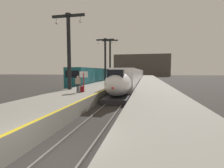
# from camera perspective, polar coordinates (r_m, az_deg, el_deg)

# --- Properties ---
(ground_plane) EXTENTS (260.00, 260.00, 0.00)m
(ground_plane) POSITION_cam_1_polar(r_m,az_deg,el_deg) (6.47, -18.57, -25.43)
(ground_plane) COLOR #33302D
(platform_left) EXTENTS (4.80, 110.00, 1.05)m
(platform_left) POSITION_cam_1_polar(r_m,az_deg,el_deg) (30.48, -1.49, -0.48)
(platform_left) COLOR gray
(platform_left) RESTS_ON ground
(platform_right) EXTENTS (4.80, 110.00, 1.05)m
(platform_right) POSITION_cam_1_polar(r_m,az_deg,el_deg) (29.70, 13.91, -0.75)
(platform_right) COLOR gray
(platform_right) RESTS_ON ground
(platform_left_safety_stripe) EXTENTS (0.20, 107.80, 0.01)m
(platform_left_safety_stripe) POSITION_cam_1_polar(r_m,az_deg,el_deg) (30.00, 2.75, 0.44)
(platform_left_safety_stripe) COLOR yellow
(platform_left_safety_stripe) RESTS_ON platform_left
(rail_main_left) EXTENTS (0.08, 110.00, 0.12)m
(rail_main_left) POSITION_cam_1_polar(r_m,az_deg,el_deg) (32.67, 5.27, -0.98)
(rail_main_left) COLOR slate
(rail_main_left) RESTS_ON ground
(rail_main_right) EXTENTS (0.08, 110.00, 0.12)m
(rail_main_right) POSITION_cam_1_polar(r_m,az_deg,el_deg) (32.53, 7.89, -1.03)
(rail_main_right) COLOR slate
(rail_main_right) RESTS_ON ground
(rail_secondary_left) EXTENTS (0.08, 110.00, 0.12)m
(rail_secondary_left) POSITION_cam_1_polar(r_m,az_deg,el_deg) (34.52, -8.21, -0.71)
(rail_secondary_left) COLOR slate
(rail_secondary_left) RESTS_ON ground
(rail_secondary_right) EXTENTS (0.08, 110.00, 0.12)m
(rail_secondary_right) POSITION_cam_1_polar(r_m,az_deg,el_deg) (34.04, -5.84, -0.76)
(rail_secondary_right) COLOR slate
(rail_secondary_right) RESTS_ON ground
(highspeed_train_main) EXTENTS (2.92, 74.49, 3.60)m
(highspeed_train_main) POSITION_cam_1_polar(r_m,az_deg,el_deg) (50.87, 8.48, 3.13)
(highspeed_train_main) COLOR silver
(highspeed_train_main) RESTS_ON ground
(regional_train_adjacent) EXTENTS (2.85, 36.60, 3.80)m
(regional_train_adjacent) POSITION_cam_1_polar(r_m,az_deg,el_deg) (42.66, -3.21, 3.11)
(regional_train_adjacent) COLOR #145660
(regional_train_adjacent) RESTS_ON ground
(station_column_mid) EXTENTS (4.00, 0.68, 8.71)m
(station_column_mid) POSITION_cam_1_polar(r_m,az_deg,el_deg) (20.03, -14.90, 13.36)
(station_column_mid) COLOR black
(station_column_mid) RESTS_ON platform_left
(station_column_far) EXTENTS (4.00, 0.68, 9.24)m
(station_column_far) POSITION_cam_1_polar(r_m,az_deg,el_deg) (36.31, -2.38, 9.93)
(station_column_far) COLOR black
(station_column_far) RESTS_ON platform_left
(station_column_distant) EXTENTS (4.00, 0.68, 9.95)m
(station_column_distant) POSITION_cam_1_polar(r_m,az_deg,el_deg) (41.11, -0.68, 9.83)
(station_column_distant) COLOR black
(station_column_distant) RESTS_ON platform_left
(passenger_near_edge) EXTENTS (0.56, 0.30, 1.69)m
(passenger_near_edge) POSITION_cam_1_polar(r_m,az_deg,el_deg) (16.66, -11.84, 0.45)
(passenger_near_edge) COLOR #23232D
(passenger_near_edge) RESTS_ON platform_left
(rolling_suitcase) EXTENTS (0.40, 0.22, 0.98)m
(rolling_suitcase) POSITION_cam_1_polar(r_m,az_deg,el_deg) (17.06, -10.39, -1.75)
(rolling_suitcase) COLOR maroon
(rolling_suitcase) RESTS_ON platform_left
(departure_info_board) EXTENTS (0.90, 0.10, 2.12)m
(departure_info_board) POSITION_cam_1_polar(r_m,az_deg,el_deg) (17.53, -9.89, 2.37)
(departure_info_board) COLOR maroon
(departure_info_board) RESTS_ON platform_left
(terminus_back_wall) EXTENTS (36.00, 2.00, 14.00)m
(terminus_back_wall) POSITION_cam_1_polar(r_m,az_deg,el_deg) (106.92, 10.24, 6.53)
(terminus_back_wall) COLOR #4C4742
(terminus_back_wall) RESTS_ON ground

